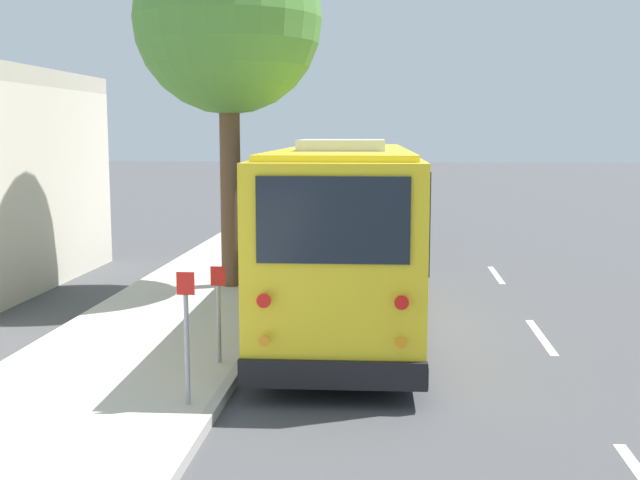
{
  "coord_description": "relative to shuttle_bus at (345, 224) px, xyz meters",
  "views": [
    {
      "loc": [
        -14.24,
        -0.31,
        3.48
      ],
      "look_at": [
        1.84,
        1.13,
        1.3
      ],
      "focal_mm": 45.0,
      "sensor_mm": 36.0,
      "label": 1
    }
  ],
  "objects": [
    {
      "name": "sidewalk_slab",
      "position": [
        -0.35,
        3.12,
        -1.72
      ],
      "size": [
        80.0,
        3.45,
        0.15
      ],
      "primitive_type": "cube",
      "color": "beige",
      "rests_on": "ground"
    },
    {
      "name": "lane_stripe_mid",
      "position": [
        -0.93,
        -3.42,
        -1.79
      ],
      "size": [
        2.4,
        0.14,
        0.01
      ],
      "primitive_type": "cube",
      "color": "silver",
      "rests_on": "ground"
    },
    {
      "name": "parked_sedan_maroon",
      "position": [
        11.48,
        0.26,
        -1.21
      ],
      "size": [
        4.3,
        1.77,
        1.28
      ],
      "rotation": [
        0.0,
        0.0,
        0.01
      ],
      "color": "maroon",
      "rests_on": "ground"
    },
    {
      "name": "parked_sedan_gray",
      "position": [
        17.32,
        0.3,
        -1.19
      ],
      "size": [
        4.24,
        2.02,
        1.31
      ],
      "rotation": [
        0.0,
        0.0,
        -0.07
      ],
      "color": "slate",
      "rests_on": "ground"
    },
    {
      "name": "sign_post_near",
      "position": [
        -5.25,
        1.63,
        -0.79
      ],
      "size": [
        0.06,
        0.22,
        1.65
      ],
      "color": "gray",
      "rests_on": "sidewalk_slab"
    },
    {
      "name": "lane_stripe_ahead",
      "position": [
        5.07,
        -3.42,
        -1.79
      ],
      "size": [
        2.4,
        0.14,
        0.01
      ],
      "primitive_type": "cube",
      "color": "silver",
      "rests_on": "ground"
    },
    {
      "name": "fire_hydrant",
      "position": [
        7.58,
        1.81,
        -1.24
      ],
      "size": [
        0.22,
        0.22,
        0.81
      ],
      "color": "red",
      "rests_on": "sidewalk_slab"
    },
    {
      "name": "street_tree",
      "position": [
        2.55,
        2.63,
        4.27
      ],
      "size": [
        3.97,
        3.97,
        8.26
      ],
      "color": "brown",
      "rests_on": "sidewalk_slab"
    },
    {
      "name": "sign_post_far",
      "position": [
        -3.43,
        1.63,
        -0.91
      ],
      "size": [
        0.06,
        0.22,
        1.42
      ],
      "color": "gray",
      "rests_on": "sidewalk_slab"
    },
    {
      "name": "ground_plane",
      "position": [
        -0.35,
        -0.53,
        -1.8
      ],
      "size": [
        160.0,
        160.0,
        0.0
      ],
      "primitive_type": "plane",
      "color": "#474749"
    },
    {
      "name": "shuttle_bus",
      "position": [
        0.0,
        0.0,
        0.0
      ],
      "size": [
        9.95,
        2.84,
        3.36
      ],
      "rotation": [
        0.0,
        0.0,
        0.03
      ],
      "color": "yellow",
      "rests_on": "ground"
    },
    {
      "name": "curb_strip",
      "position": [
        -0.35,
        1.32,
        -1.72
      ],
      "size": [
        80.0,
        0.14,
        0.15
      ],
      "primitive_type": "cube",
      "color": "#AAA69D",
      "rests_on": "ground"
    }
  ]
}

